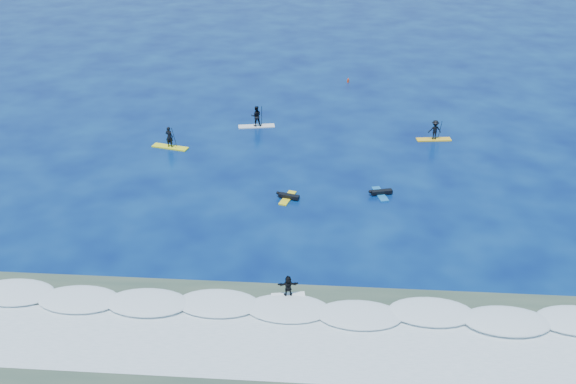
# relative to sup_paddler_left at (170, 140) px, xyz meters

# --- Properties ---
(ground) EXTENTS (160.00, 160.00, 0.00)m
(ground) POSITION_rel_sup_paddler_left_xyz_m (10.78, -11.48, -0.71)
(ground) COLOR #030D46
(ground) RESTS_ON ground
(shallow_water) EXTENTS (90.00, 13.00, 0.01)m
(shallow_water) POSITION_rel_sup_paddler_left_xyz_m (10.78, -25.48, -0.70)
(shallow_water) COLOR #314336
(shallow_water) RESTS_ON ground
(breaking_wave) EXTENTS (40.00, 6.00, 0.30)m
(breaking_wave) POSITION_rel_sup_paddler_left_xyz_m (10.78, -21.48, -0.71)
(breaking_wave) COLOR white
(breaking_wave) RESTS_ON ground
(whitewater) EXTENTS (34.00, 5.00, 0.02)m
(whitewater) POSITION_rel_sup_paddler_left_xyz_m (10.78, -24.48, -0.71)
(whitewater) COLOR silver
(whitewater) RESTS_ON ground
(sup_paddler_left) EXTENTS (3.32, 1.57, 2.26)m
(sup_paddler_left) POSITION_rel_sup_paddler_left_xyz_m (0.00, 0.00, 0.00)
(sup_paddler_left) COLOR yellow
(sup_paddler_left) RESTS_ON ground
(sup_paddler_center) EXTENTS (3.47, 1.43, 2.37)m
(sup_paddler_center) POSITION_rel_sup_paddler_left_xyz_m (6.94, 5.24, 0.18)
(sup_paddler_center) COLOR silver
(sup_paddler_center) RESTS_ON ground
(sup_paddler_right) EXTENTS (3.15, 1.14, 2.16)m
(sup_paddler_right) POSITION_rel_sup_paddler_left_xyz_m (23.06, 3.31, 0.13)
(sup_paddler_right) COLOR yellow
(sup_paddler_right) RESTS_ON ground
(prone_paddler_near) EXTENTS (1.78, 2.34, 0.47)m
(prone_paddler_near) POSITION_rel_sup_paddler_left_xyz_m (10.85, -8.43, -0.55)
(prone_paddler_near) COLOR yellow
(prone_paddler_near) RESTS_ON ground
(prone_paddler_far) EXTENTS (1.84, 2.41, 0.49)m
(prone_paddler_far) POSITION_rel_sup_paddler_left_xyz_m (17.74, -7.32, -0.54)
(prone_paddler_far) COLOR #1667AC
(prone_paddler_far) RESTS_ON ground
(wave_surfer) EXTENTS (2.01, 0.84, 1.41)m
(wave_surfer) POSITION_rel_sup_paddler_left_xyz_m (11.73, -20.36, 0.09)
(wave_surfer) COLOR white
(wave_surfer) RESTS_ON breaking_wave
(marker_buoy) EXTENTS (0.24, 0.24, 0.57)m
(marker_buoy) POSITION_rel_sup_paddler_left_xyz_m (15.62, 18.68, -0.46)
(marker_buoy) COLOR #EA3D14
(marker_buoy) RESTS_ON ground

